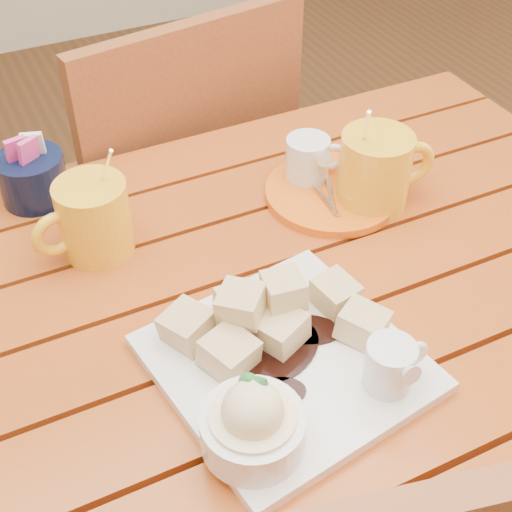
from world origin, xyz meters
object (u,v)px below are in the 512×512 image
coffee_mug_left (92,218)px  coffee_mug_right (377,169)px  chair_far (173,195)px  dessert_plate (280,368)px  table (254,363)px  orange_saucer (333,193)px

coffee_mug_left → coffee_mug_right: bearing=-21.6°
coffee_mug_left → chair_far: (0.23, 0.38, -0.29)m
coffee_mug_left → dessert_plate: bearing=-80.8°
dessert_plate → coffee_mug_left: coffee_mug_left is taller
table → dessert_plate: bearing=-102.6°
dessert_plate → orange_saucer: 0.36m
dessert_plate → coffee_mug_left: (-0.11, 0.31, 0.02)m
coffee_mug_left → coffee_mug_right: size_ratio=0.93×
table → orange_saucer: orange_saucer is taller
table → dessert_plate: size_ratio=3.94×
table → chair_far: 0.59m
table → coffee_mug_right: 0.32m
table → coffee_mug_right: bearing=24.9°
table → coffee_mug_right: size_ratio=7.10×
coffee_mug_right → chair_far: coffee_mug_right is taller
table → coffee_mug_left: (-0.14, 0.19, 0.16)m
chair_far → dessert_plate: bearing=70.9°
orange_saucer → chair_far: chair_far is taller
coffee_mug_left → chair_far: chair_far is taller
dessert_plate → chair_far: size_ratio=0.33×
dessert_plate → coffee_mug_left: size_ratio=1.94×
coffee_mug_left → chair_far: 0.53m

